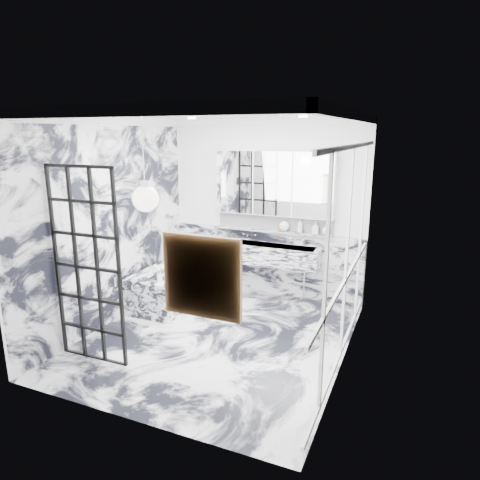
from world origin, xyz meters
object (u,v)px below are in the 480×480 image
at_px(crittall_door, 87,267).
at_px(bathtub, 175,283).
at_px(mirror_cabinet, 274,184).
at_px(trough_sink, 269,254).

bearing_deg(crittall_door, bathtub, 91.48).
bearing_deg(bathtub, mirror_cabinet, 32.06).
xyz_separation_m(crittall_door, trough_sink, (1.25, 2.60, -0.39)).
xyz_separation_m(crittall_door, mirror_cabinet, (1.25, 2.77, 0.70)).
bearing_deg(mirror_cabinet, bathtub, -147.94).
bearing_deg(mirror_cabinet, crittall_door, -114.29).
relative_size(crittall_door, trough_sink, 1.40).
distance_m(crittall_door, trough_sink, 2.91).
distance_m(crittall_door, bathtub, 2.12).
height_order(mirror_cabinet, bathtub, mirror_cabinet).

